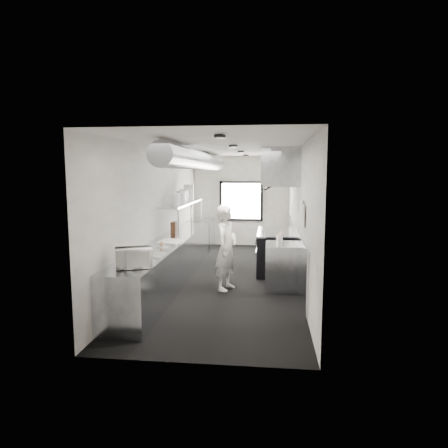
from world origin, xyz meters
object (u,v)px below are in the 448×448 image
(pass_shelf, at_px, (183,204))
(small_plate, at_px, (162,247))
(squeeze_bottle_a, at_px, (278,242))
(squeeze_bottle_d, at_px, (281,238))
(plate_stack_a, at_px, (175,199))
(plate_stack_c, at_px, (184,196))
(knife_block, at_px, (174,228))
(far_work_table, at_px, (201,234))
(cutting_board, at_px, (171,241))
(plate_stack_b, at_px, (181,197))
(squeeze_bottle_c, at_px, (280,239))
(squeeze_bottle_e, at_px, (281,236))
(prep_counter, at_px, (171,261))
(microwave, at_px, (134,258))
(exhaust_hood, at_px, (279,168))
(range, at_px, (275,251))
(line_cook, at_px, (226,248))
(squeeze_bottle_b, at_px, (278,240))
(deli_tub_b, at_px, (131,258))
(plate_stack_d, at_px, (189,192))
(deli_tub_a, at_px, (128,259))
(bottle_station, at_px, (282,266))

(pass_shelf, height_order, small_plate, pass_shelf)
(squeeze_bottle_a, height_order, squeeze_bottle_d, squeeze_bottle_d)
(plate_stack_a, bearing_deg, plate_stack_c, 88.95)
(small_plate, distance_m, knife_block, 1.72)
(far_work_table, bearing_deg, cutting_board, -89.19)
(plate_stack_b, distance_m, squeeze_bottle_c, 2.81)
(far_work_table, height_order, squeeze_bottle_e, squeeze_bottle_e)
(prep_counter, relative_size, plate_stack_a, 24.00)
(microwave, relative_size, cutting_board, 0.87)
(exhaust_hood, bearing_deg, plate_stack_c, 169.49)
(exhaust_hood, height_order, cutting_board, exhaust_hood)
(range, relative_size, cutting_board, 2.88)
(line_cook, height_order, microwave, line_cook)
(far_work_table, distance_m, squeeze_bottle_c, 4.55)
(far_work_table, bearing_deg, small_plate, -89.29)
(squeeze_bottle_b, bearing_deg, prep_counter, 170.07)
(pass_shelf, distance_m, microwave, 3.97)
(squeeze_bottle_b, relative_size, squeeze_bottle_c, 1.02)
(plate_stack_a, xyz_separation_m, squeeze_bottle_a, (2.28, -1.30, -0.71))
(range, distance_m, squeeze_bottle_b, 1.67)
(microwave, bearing_deg, plate_stack_a, 69.55)
(deli_tub_b, distance_m, plate_stack_d, 4.40)
(exhaust_hood, height_order, far_work_table, exhaust_hood)
(cutting_board, bearing_deg, squeeze_bottle_e, 8.58)
(plate_stack_b, xyz_separation_m, plate_stack_c, (-0.02, 0.36, 0.01))
(range, distance_m, plate_stack_c, 2.61)
(microwave, distance_m, squeeze_bottle_d, 3.27)
(knife_block, height_order, squeeze_bottle_d, knife_block)
(line_cook, height_order, plate_stack_b, plate_stack_b)
(cutting_board, bearing_deg, squeeze_bottle_c, -0.64)
(range, bearing_deg, squeeze_bottle_d, -85.76)
(plate_stack_b, bearing_deg, small_plate, -87.46)
(deli_tub_b, bearing_deg, plate_stack_c, 89.02)
(pass_shelf, height_order, squeeze_bottle_b, pass_shelf)
(deli_tub_a, distance_m, plate_stack_a, 3.03)
(exhaust_hood, distance_m, squeeze_bottle_c, 1.99)
(bottle_station, bearing_deg, pass_shelf, 144.01)
(microwave, distance_m, plate_stack_c, 4.12)
(plate_stack_c, bearing_deg, line_cook, -57.67)
(prep_counter, relative_size, cutting_board, 10.81)
(microwave, height_order, squeeze_bottle_d, microwave)
(squeeze_bottle_a, bearing_deg, prep_counter, 167.80)
(squeeze_bottle_b, bearing_deg, plate_stack_c, 138.37)
(prep_counter, xyz_separation_m, squeeze_bottle_a, (2.21, -0.48, 0.53))
(far_work_table, relative_size, plate_stack_d, 2.95)
(squeeze_bottle_d, bearing_deg, exhaust_hood, 91.51)
(squeeze_bottle_c, bearing_deg, range, 92.12)
(plate_stack_d, bearing_deg, bottle_station, -46.25)
(small_plate, xyz_separation_m, squeeze_bottle_a, (2.15, 0.37, 0.08))
(far_work_table, bearing_deg, microwave, -89.35)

